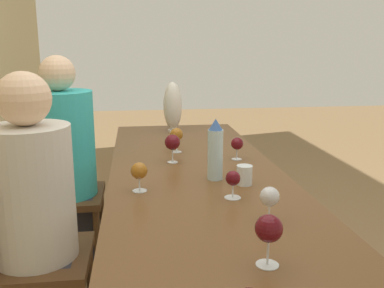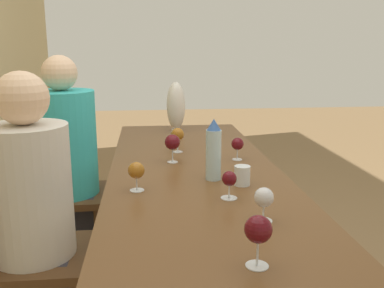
% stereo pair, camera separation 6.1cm
% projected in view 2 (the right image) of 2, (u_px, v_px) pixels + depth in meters
% --- Properties ---
extents(dining_table, '(2.61, 0.86, 0.73)m').
position_uv_depth(dining_table, '(197.00, 188.00, 2.10)').
color(dining_table, brown).
rests_on(dining_table, ground_plane).
extents(water_bottle, '(0.07, 0.07, 0.29)m').
position_uv_depth(water_bottle, '(214.00, 150.00, 1.98)').
color(water_bottle, '#ADCCD6').
rests_on(water_bottle, dining_table).
extents(water_tumbler, '(0.07, 0.07, 0.09)m').
position_uv_depth(water_tumbler, '(242.00, 176.00, 1.92)').
color(water_tumbler, silver).
rests_on(water_tumbler, dining_table).
extents(vase, '(0.13, 0.13, 0.36)m').
position_uv_depth(vase, '(176.00, 106.00, 3.08)').
color(vase, silver).
rests_on(vase, dining_table).
extents(wine_glass_1, '(0.08, 0.08, 0.15)m').
position_uv_depth(wine_glass_1, '(258.00, 230.00, 1.20)').
color(wine_glass_1, silver).
rests_on(wine_glass_1, dining_table).
extents(wine_glass_2, '(0.07, 0.07, 0.12)m').
position_uv_depth(wine_glass_2, '(229.00, 180.00, 1.75)').
color(wine_glass_2, silver).
rests_on(wine_glass_2, dining_table).
extents(wine_glass_3, '(0.07, 0.07, 0.13)m').
position_uv_depth(wine_glass_3, '(136.00, 171.00, 1.84)').
color(wine_glass_3, silver).
rests_on(wine_glass_3, dining_table).
extents(wine_glass_4, '(0.07, 0.07, 0.12)m').
position_uv_depth(wine_glass_4, '(237.00, 144.00, 2.33)').
color(wine_glass_4, silver).
rests_on(wine_glass_4, dining_table).
extents(wine_glass_5, '(0.08, 0.08, 0.15)m').
position_uv_depth(wine_glass_5, '(172.00, 142.00, 2.28)').
color(wine_glass_5, silver).
rests_on(wine_glass_5, dining_table).
extents(wine_glass_6, '(0.08, 0.08, 0.15)m').
position_uv_depth(wine_glass_6, '(178.00, 135.00, 2.50)').
color(wine_glass_6, silver).
rests_on(wine_glass_6, dining_table).
extents(wine_glass_7, '(0.07, 0.07, 0.13)m').
position_uv_depth(wine_glass_7, '(264.00, 198.00, 1.52)').
color(wine_glass_7, silver).
rests_on(wine_glass_7, dining_table).
extents(chair_near, '(0.44, 0.44, 0.92)m').
position_uv_depth(chair_near, '(18.00, 248.00, 1.83)').
color(chair_near, brown).
rests_on(chair_near, ground_plane).
extents(chair_far, '(0.44, 0.44, 0.92)m').
position_uv_depth(chair_far, '(56.00, 188.00, 2.59)').
color(chair_far, brown).
rests_on(chair_far, ground_plane).
extents(person_near, '(0.34, 0.34, 1.25)m').
position_uv_depth(person_near, '(35.00, 209.00, 1.80)').
color(person_near, '#2D2D38').
rests_on(person_near, ground_plane).
extents(person_far, '(0.38, 0.38, 1.30)m').
position_uv_depth(person_far, '(68.00, 158.00, 2.55)').
color(person_far, '#2D2D38').
rests_on(person_far, ground_plane).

